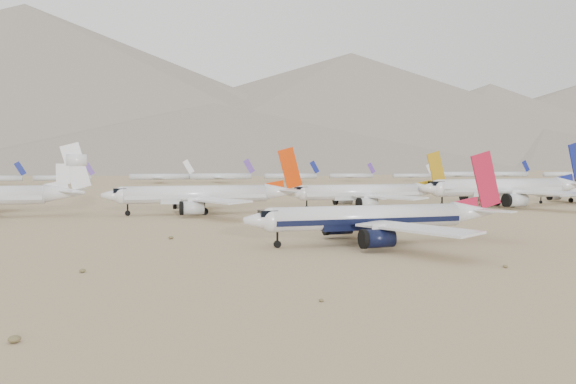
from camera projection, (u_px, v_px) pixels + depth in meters
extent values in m
plane|color=#8A7150|center=(352.00, 243.00, 99.53)|extent=(7000.00, 7000.00, 0.00)
cylinder|color=white|center=(368.00, 217.00, 98.19)|extent=(34.87, 4.12, 4.12)
cube|color=black|center=(368.00, 220.00, 98.22)|extent=(34.18, 4.18, 0.93)
sphere|color=white|center=(271.00, 220.00, 93.25)|extent=(4.12, 4.12, 4.12)
cube|color=black|center=(268.00, 213.00, 93.01)|extent=(2.89, 2.68, 1.03)
cone|color=white|center=(474.00, 212.00, 104.29)|extent=(8.72, 4.12, 4.12)
cube|color=white|center=(416.00, 228.00, 87.28)|extent=(13.47, 21.22, 0.65)
cube|color=white|center=(495.00, 211.00, 100.90)|extent=(5.54, 7.24, 0.25)
cylinder|color=black|center=(379.00, 238.00, 89.57)|extent=(4.84, 2.97, 2.97)
cube|color=white|center=(354.00, 215.00, 110.71)|extent=(13.47, 21.22, 0.65)
cube|color=white|center=(469.00, 208.00, 108.58)|extent=(5.54, 7.24, 0.25)
cylinder|color=black|center=(339.00, 227.00, 105.98)|extent=(4.84, 2.97, 2.97)
cube|color=#B51432|center=(486.00, 180.00, 104.66)|extent=(6.61, 0.33, 10.89)
cylinder|color=black|center=(277.00, 244.00, 93.75)|extent=(1.24, 0.52, 1.24)
cylinder|color=black|center=(382.00, 241.00, 96.04)|extent=(1.73, 1.03, 1.73)
cylinder|color=black|center=(368.00, 237.00, 101.57)|extent=(1.73, 1.03, 1.73)
cylinder|color=white|center=(500.00, 187.00, 181.82)|extent=(45.15, 5.47, 5.47)
cube|color=silver|center=(500.00, 189.00, 181.85)|extent=(44.24, 5.55, 1.23)
sphere|color=white|center=(438.00, 188.00, 175.41)|extent=(5.47, 5.47, 5.47)
cube|color=black|center=(436.00, 183.00, 175.10)|extent=(3.83, 3.56, 1.37)
cone|color=white|center=(570.00, 185.00, 189.71)|extent=(11.29, 5.47, 5.47)
cube|color=white|center=(544.00, 192.00, 167.63)|extent=(17.44, 27.48, 0.85)
cylinder|color=silver|center=(516.00, 200.00, 170.59)|extent=(6.27, 3.94, 3.94)
cube|color=white|center=(479.00, 188.00, 198.08)|extent=(17.44, 27.48, 0.85)
cube|color=white|center=(564.00, 182.00, 195.28)|extent=(7.17, 9.37, 0.33)
cylinder|color=silver|center=(472.00, 196.00, 191.97)|extent=(6.27, 3.94, 3.94)
cylinder|color=black|center=(442.00, 205.00, 176.09)|extent=(1.64, 0.68, 1.64)
cylinder|color=black|center=(512.00, 204.00, 178.95)|extent=(2.30, 1.37, 2.30)
cylinder|color=black|center=(497.00, 202.00, 186.29)|extent=(2.30, 1.37, 2.30)
cylinder|color=white|center=(362.00, 192.00, 172.01)|extent=(37.76, 4.59, 4.59)
cube|color=silver|center=(362.00, 194.00, 172.04)|extent=(37.00, 4.66, 1.03)
sphere|color=white|center=(303.00, 193.00, 166.66)|extent=(4.59, 4.59, 4.59)
cube|color=black|center=(301.00, 189.00, 166.40)|extent=(3.21, 2.98, 1.15)
cone|color=white|center=(429.00, 190.00, 178.61)|extent=(9.44, 4.59, 4.59)
cube|color=white|center=(390.00, 197.00, 160.14)|extent=(14.58, 22.98, 0.71)
cube|color=white|center=(442.00, 188.00, 174.93)|extent=(5.99, 7.84, 0.28)
cylinder|color=silver|center=(368.00, 204.00, 162.62)|extent=(5.24, 3.30, 3.30)
cube|color=white|center=(353.00, 192.00, 185.62)|extent=(14.58, 22.98, 0.71)
cube|color=white|center=(427.00, 187.00, 183.28)|extent=(5.99, 7.84, 0.28)
cylinder|color=silver|center=(344.00, 199.00, 180.51)|extent=(5.24, 3.30, 3.30)
cube|color=#B48513|center=(437.00, 169.00, 179.01)|extent=(7.16, 0.37, 11.79)
cylinder|color=black|center=(307.00, 208.00, 167.22)|extent=(1.38, 0.57, 1.38)
cylinder|color=black|center=(371.00, 207.00, 169.61)|extent=(1.93, 1.15, 1.93)
cylinder|color=black|center=(362.00, 205.00, 175.76)|extent=(1.93, 1.15, 1.93)
cylinder|color=white|center=(197.00, 194.00, 155.28)|extent=(39.31, 4.80, 4.80)
cube|color=silver|center=(197.00, 196.00, 155.31)|extent=(38.53, 4.88, 1.08)
sphere|color=white|center=(123.00, 195.00, 149.71)|extent=(4.80, 4.80, 4.80)
cube|color=black|center=(120.00, 190.00, 149.44)|extent=(3.36, 3.12, 1.20)
cone|color=white|center=(281.00, 192.00, 162.15)|extent=(9.83, 4.80, 4.80)
cube|color=white|center=(216.00, 200.00, 142.91)|extent=(15.18, 23.93, 0.74)
cube|color=white|center=(292.00, 190.00, 158.32)|extent=(6.24, 8.16, 0.29)
cylinder|color=silver|center=(193.00, 208.00, 145.49)|extent=(5.46, 3.46, 3.46)
cube|color=white|center=(201.00, 194.00, 169.47)|extent=(15.18, 23.93, 0.74)
cube|color=white|center=(283.00, 189.00, 167.02)|extent=(6.24, 8.16, 0.29)
cylinder|color=silver|center=(185.00, 203.00, 164.15)|extent=(5.46, 3.46, 3.46)
cube|color=red|center=(290.00, 168.00, 162.57)|extent=(7.45, 0.38, 12.28)
cylinder|color=black|center=(128.00, 213.00, 150.30)|extent=(1.44, 0.60, 1.44)
cylinder|color=black|center=(204.00, 211.00, 152.76)|extent=(2.02, 1.20, 2.02)
cylinder|color=black|center=(201.00, 209.00, 159.21)|extent=(2.02, 1.20, 2.02)
cone|color=white|center=(65.00, 193.00, 150.62)|extent=(10.42, 4.99, 4.99)
cube|color=white|center=(71.00, 191.00, 146.57)|extent=(6.62, 8.65, 0.30)
cube|color=white|center=(74.00, 190.00, 155.76)|extent=(6.62, 8.65, 0.30)
cube|color=white|center=(76.00, 166.00, 151.07)|extent=(7.90, 0.40, 13.01)
cylinder|color=white|center=(77.00, 160.00, 151.06)|extent=(5.21, 3.23, 3.23)
cylinder|color=white|center=(574.00, 191.00, 199.02)|extent=(29.77, 3.60, 3.60)
cube|color=silver|center=(574.00, 192.00, 199.05)|extent=(29.17, 3.65, 0.81)
sphere|color=white|center=(539.00, 192.00, 194.80)|extent=(3.60, 3.60, 3.60)
cube|color=black|center=(538.00, 189.00, 194.60)|extent=(2.52, 2.34, 0.90)
cube|color=white|center=(557.00, 191.00, 209.74)|extent=(11.50, 18.12, 0.56)
cylinder|color=silver|center=(554.00, 196.00, 205.71)|extent=(4.13, 2.59, 2.59)
cylinder|color=black|center=(541.00, 202.00, 195.24)|extent=(1.08, 0.45, 1.08)
cylinder|color=black|center=(571.00, 200.00, 201.96)|extent=(1.51, 0.90, 1.51)
cube|color=navy|center=(20.00, 169.00, 357.10)|extent=(7.46, 0.37, 9.39)
cylinder|color=silver|center=(63.00, 178.00, 369.00)|extent=(35.64, 3.52, 3.52)
cube|color=#57339B|center=(89.00, 169.00, 373.44)|extent=(7.10, 0.35, 8.94)
cube|color=silver|center=(61.00, 179.00, 360.19)|extent=(9.39, 16.41, 0.35)
cube|color=silver|center=(64.00, 178.00, 377.86)|extent=(9.39, 16.41, 0.35)
cylinder|color=silver|center=(160.00, 177.00, 390.46)|extent=(41.58, 4.11, 4.11)
cube|color=white|center=(188.00, 167.00, 395.64)|extent=(8.28, 0.41, 10.43)
cube|color=silver|center=(161.00, 178.00, 380.18)|extent=(10.95, 19.14, 0.41)
cube|color=silver|center=(159.00, 177.00, 400.79)|extent=(10.95, 19.14, 0.41)
cylinder|color=silver|center=(221.00, 176.00, 397.27)|extent=(43.46, 4.30, 4.30)
cube|color=#57339B|center=(249.00, 166.00, 402.69)|extent=(8.66, 0.43, 10.90)
cube|color=silver|center=(224.00, 178.00, 386.53)|extent=(11.45, 20.01, 0.43)
cube|color=silver|center=(218.00, 177.00, 408.07)|extent=(11.45, 20.01, 0.43)
cylinder|color=silver|center=(291.00, 176.00, 412.25)|extent=(39.45, 3.90, 3.90)
cube|color=navy|center=(315.00, 167.00, 417.17)|extent=(7.86, 0.39, 9.90)
cube|color=silver|center=(295.00, 177.00, 402.51)|extent=(10.39, 18.16, 0.39)
cube|color=silver|center=(287.00, 177.00, 422.06)|extent=(10.39, 18.16, 0.39)
cylinder|color=silver|center=(352.00, 176.00, 431.59)|extent=(35.28, 3.49, 3.49)
cube|color=#57339B|center=(371.00, 168.00, 435.99)|extent=(7.03, 0.35, 8.85)
cube|color=silver|center=(356.00, 177.00, 422.87)|extent=(9.29, 16.24, 0.35)
cube|color=silver|center=(347.00, 176.00, 440.36)|extent=(9.29, 16.24, 0.35)
cylinder|color=silver|center=(412.00, 176.00, 440.59)|extent=(32.29, 3.19, 3.19)
cube|color=white|center=(429.00, 169.00, 444.62)|extent=(6.43, 0.32, 8.10)
cube|color=silver|center=(417.00, 177.00, 432.62)|extent=(8.51, 14.86, 0.32)
cube|color=silver|center=(407.00, 176.00, 448.62)|extent=(8.51, 14.86, 0.32)
cylinder|color=silver|center=(459.00, 174.00, 463.09)|extent=(43.81, 4.33, 4.33)
cube|color=#57339B|center=(480.00, 165.00, 468.55)|extent=(8.72, 0.43, 10.99)
cube|color=silver|center=(467.00, 175.00, 452.26)|extent=(11.54, 20.17, 0.43)
cube|color=silver|center=(451.00, 175.00, 473.98)|extent=(11.54, 20.17, 0.43)
cylinder|color=silver|center=(506.00, 174.00, 475.82)|extent=(41.53, 4.10, 4.10)
cube|color=navy|center=(526.00, 166.00, 481.00)|extent=(8.27, 0.41, 10.42)
cube|color=silver|center=(515.00, 175.00, 465.56)|extent=(10.94, 19.12, 0.41)
cube|color=silver|center=(498.00, 175.00, 486.14)|extent=(10.94, 19.12, 0.41)
cylinder|color=silver|center=(565.00, 174.00, 472.90)|extent=(41.65, 4.12, 4.12)
cube|color=silver|center=(574.00, 175.00, 462.62)|extent=(10.97, 19.17, 0.41)
cube|color=silver|center=(555.00, 175.00, 483.26)|extent=(10.97, 19.17, 0.41)
cone|color=slate|center=(27.00, 86.00, 1620.38)|extent=(2444.00, 2444.00, 470.00)
cone|color=slate|center=(210.00, 125.00, 1567.10)|extent=(1824.00, 1824.00, 240.00)
cone|color=slate|center=(351.00, 110.00, 1877.57)|extent=(2356.00, 2356.00, 380.00)
cone|color=slate|center=(490.00, 125.00, 1964.26)|extent=(1682.00, 1682.00, 290.00)
cone|color=slate|center=(214.00, 136.00, 1191.68)|extent=(1260.00, 1260.00, 140.00)
cone|color=slate|center=(545.00, 149.00, 1433.75)|extent=(900.00, 900.00, 100.00)
ellipsoid|color=brown|center=(83.00, 271.00, 72.75)|extent=(0.84, 0.84, 0.46)
ellipsoid|color=brown|center=(171.00, 237.00, 104.68)|extent=(0.98, 0.98, 0.54)
ellipsoid|color=brown|center=(505.00, 266.00, 76.03)|extent=(0.70, 0.70, 0.39)
ellipsoid|color=brown|center=(466.00, 235.00, 107.97)|extent=(0.84, 0.84, 0.46)
ellipsoid|color=brown|center=(445.00, 219.00, 139.91)|extent=(0.98, 0.98, 0.54)
ellipsoid|color=brown|center=(14.00, 339.00, 44.39)|extent=(0.99, 0.99, 0.55)
ellipsoid|color=brown|center=(321.00, 300.00, 57.51)|extent=(0.51, 0.51, 0.28)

